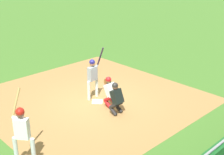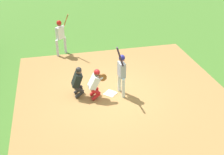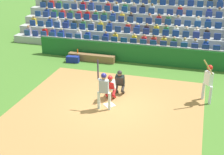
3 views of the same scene
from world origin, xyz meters
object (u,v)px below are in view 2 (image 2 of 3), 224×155
Objects in this scene: home_plate_marker at (110,93)px; home_plate_umpire at (78,80)px; batter_at_plate at (122,71)px; on_deck_batter at (60,34)px; catcher_crouching at (96,82)px.

home_plate_marker is 0.34× the size of home_plate_umpire.
batter_at_plate reaches higher than home_plate_marker.
home_plate_marker is 4.72m from on_deck_batter.
on_deck_batter reaches higher than home_plate_umpire.
on_deck_batter is (-4.41, -2.07, 0.06)m from batter_at_plate.
home_plate_marker is 0.20× the size of on_deck_batter.
on_deck_batter is at bearing -158.85° from home_plate_marker.
home_plate_marker is at bearing 21.15° from on_deck_batter.
catcher_crouching reaches higher than home_plate_marker.
batter_at_plate reaches higher than on_deck_batter.
home_plate_marker is at bearing -108.21° from batter_at_plate.
home_plate_umpire is at bearing -96.71° from home_plate_marker.
on_deck_batter is (-4.27, -1.65, 1.13)m from home_plate_marker.
on_deck_batter reaches higher than catcher_crouching.
home_plate_umpire is (-0.29, -1.69, -0.38)m from batter_at_plate.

